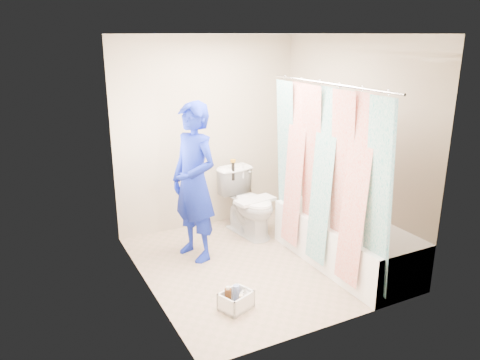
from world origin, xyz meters
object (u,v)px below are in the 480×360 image
toilet (249,203)px  cleaning_caddy (237,301)px  plumber (194,182)px  bathtub (345,240)px

toilet → cleaning_caddy: size_ratio=2.41×
plumber → cleaning_caddy: bearing=-20.4°
bathtub → toilet: toilet is taller
bathtub → cleaning_caddy: bearing=-169.6°
bathtub → cleaning_caddy: size_ratio=5.19×
cleaning_caddy → bathtub: bearing=-10.6°
plumber → cleaning_caddy: 1.40m
toilet → plumber: bearing=-169.0°
bathtub → toilet: 1.31m
toilet → bathtub: bearing=-73.1°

